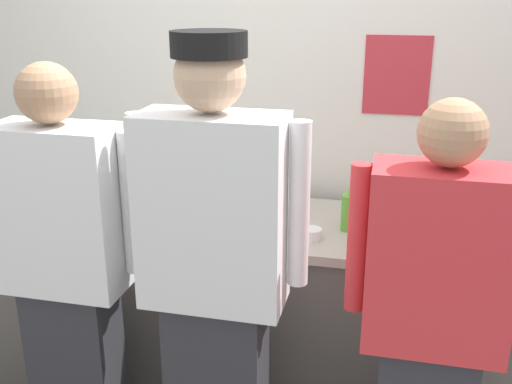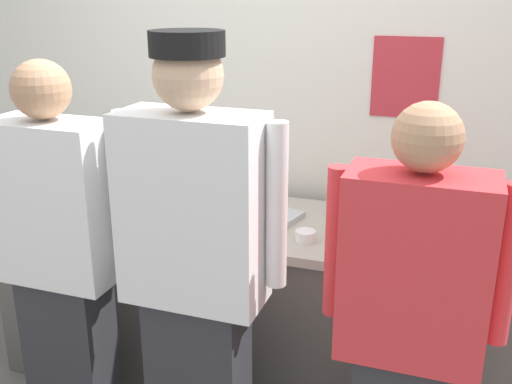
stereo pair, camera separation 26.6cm
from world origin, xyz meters
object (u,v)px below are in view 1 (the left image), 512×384
at_px(sheet_tray, 240,215).
at_px(chef_center, 216,273).
at_px(plate_stack_rear, 146,210).
at_px(ramekin_green_sauce, 312,233).
at_px(squeeze_bottle_secondary, 381,211).
at_px(squeeze_bottle_spare, 348,210).
at_px(chef_near_left, 67,268).
at_px(ramekin_red_sauce, 405,217).
at_px(ramekin_orange_sauce, 477,218).
at_px(chefs_knife, 478,234).
at_px(squeeze_bottle_primary, 151,180).
at_px(mixing_bowl_steel, 81,191).
at_px(chef_far_right, 432,324).
at_px(deli_cup, 484,241).
at_px(plate_stack_front, 433,231).

bearing_deg(sheet_tray, chef_center, -82.53).
relative_size(plate_stack_rear, ramekin_green_sauce, 2.74).
height_order(squeeze_bottle_secondary, squeeze_bottle_spare, squeeze_bottle_spare).
height_order(plate_stack_rear, sheet_tray, plate_stack_rear).
relative_size(chef_near_left, squeeze_bottle_secondary, 8.98).
xyz_separation_m(squeeze_bottle_spare, ramekin_red_sauce, (0.24, 0.14, -0.07)).
xyz_separation_m(chef_near_left, chef_center, (0.61, -0.05, 0.07)).
bearing_deg(sheet_tray, ramekin_red_sauce, 7.88).
bearing_deg(ramekin_orange_sauce, chefs_knife, -94.11).
height_order(squeeze_bottle_primary, squeeze_bottle_secondary, squeeze_bottle_secondary).
height_order(plate_stack_rear, ramekin_red_sauce, plate_stack_rear).
xyz_separation_m(squeeze_bottle_primary, chefs_knife, (1.53, -0.16, -0.08)).
bearing_deg(mixing_bowl_steel, chef_center, -37.32).
distance_m(chef_center, squeeze_bottle_primary, 1.03).
relative_size(chef_near_left, squeeze_bottle_primary, 9.37).
height_order(chef_far_right, sheet_tray, chef_far_right).
distance_m(chef_near_left, squeeze_bottle_spare, 1.16).
height_order(plate_stack_rear, squeeze_bottle_primary, squeeze_bottle_primary).
relative_size(sheet_tray, ramekin_red_sauce, 5.34).
xyz_separation_m(chef_near_left, mixing_bowl_steel, (-0.28, 0.63, 0.08)).
bearing_deg(chefs_knife, squeeze_bottle_primary, 174.09).
xyz_separation_m(ramekin_red_sauce, chefs_knife, (0.30, -0.08, -0.02)).
bearing_deg(squeeze_bottle_spare, ramekin_green_sauce, -136.09).
relative_size(ramekin_orange_sauce, deli_cup, 1.05).
relative_size(chef_center, ramekin_red_sauce, 18.83).
relative_size(ramekin_orange_sauce, chefs_knife, 0.39).
bearing_deg(chef_near_left, mixing_bowl_steel, 113.90).
bearing_deg(sheet_tray, ramekin_green_sauce, -26.28).
bearing_deg(ramekin_red_sauce, deli_cup, -41.36).
height_order(chef_center, chefs_knife, chef_center).
distance_m(chef_center, ramekin_green_sauce, 0.56).
bearing_deg(plate_stack_front, ramekin_orange_sauce, 53.49).
bearing_deg(chefs_knife, ramekin_orange_sauce, 85.89).
height_order(plate_stack_front, mixing_bowl_steel, mixing_bowl_steel).
bearing_deg(chef_near_left, squeeze_bottle_primary, 89.02).
bearing_deg(plate_stack_front, sheet_tray, 173.53).
xyz_separation_m(chef_near_left, chef_far_right, (1.34, -0.03, -0.04)).
height_order(plate_stack_front, squeeze_bottle_spare, squeeze_bottle_spare).
bearing_deg(squeeze_bottle_secondary, ramekin_red_sauce, 45.20).
height_order(sheet_tray, ramekin_orange_sauce, ramekin_orange_sauce).
relative_size(plate_stack_front, sheet_tray, 0.45).
bearing_deg(chef_near_left, ramekin_orange_sauce, 26.88).
bearing_deg(squeeze_bottle_primary, chef_near_left, -90.98).
xyz_separation_m(chef_far_right, plate_stack_front, (0.02, 0.55, 0.11)).
bearing_deg(chef_far_right, squeeze_bottle_secondary, 107.17).
relative_size(chef_near_left, squeeze_bottle_spare, 8.59).
bearing_deg(ramekin_green_sauce, chef_near_left, -153.24).
relative_size(plate_stack_front, ramekin_green_sauce, 2.67).
relative_size(chef_far_right, deli_cup, 15.38).
relative_size(chef_far_right, squeeze_bottle_secondary, 8.62).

